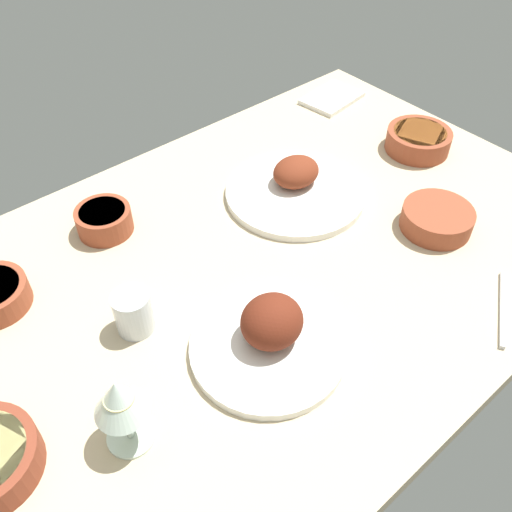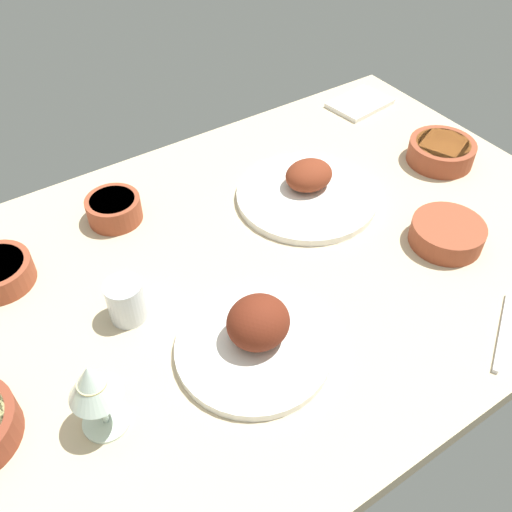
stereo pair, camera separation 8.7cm
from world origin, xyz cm
name	(u,v)px [view 2 (the right image)]	position (x,y,z in cm)	size (l,w,h in cm)	color
dining_table	(256,271)	(0.00, 0.00, 2.00)	(140.00, 90.00, 4.00)	#C6B28E
plate_near_viewer	(307,190)	(-20.29, -10.80, 5.79)	(29.93, 29.93, 7.30)	white
plate_center_main	(255,337)	(10.80, 16.07, 6.91)	(25.60, 25.60, 9.71)	white
bowl_pasta	(114,208)	(16.84, -26.81, 6.78)	(11.04, 11.04, 5.08)	brown
bowl_soup	(441,151)	(-53.88, -4.31, 6.76)	(14.96, 14.96, 5.05)	brown
bowl_cream	(447,233)	(-34.24, 15.65, 6.50)	(14.20, 14.20, 4.54)	brown
wine_glass	(93,385)	(36.50, 15.09, 13.93)	(7.60, 7.60, 14.00)	silver
water_tumbler	(126,301)	(25.28, -1.64, 7.90)	(6.41, 6.41, 7.80)	silver
folded_napkin	(360,103)	(-55.46, -33.81, 4.60)	(15.43, 10.99, 1.20)	white
fork_loose	(502,331)	(-25.46, 36.56, 4.40)	(17.74, 0.90, 0.80)	silver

